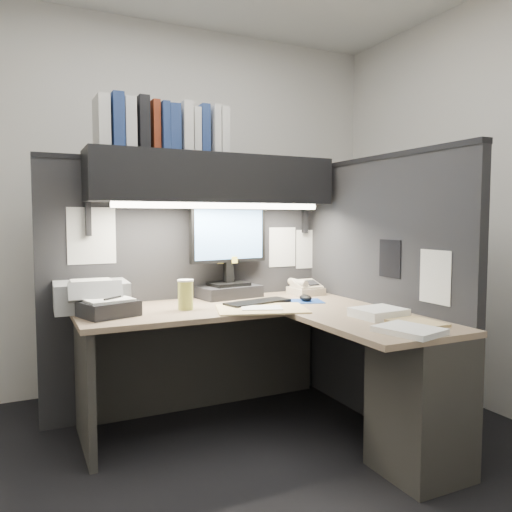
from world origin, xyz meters
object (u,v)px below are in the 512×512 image
notebook_stack (109,309)px  keyboard (258,303)px  desk (317,370)px  overhead_shelf (214,179)px  coffee_cup (186,295)px  monitor (229,262)px  printer (91,295)px  telephone (306,289)px

notebook_stack → keyboard: bearing=-0.6°
desk → keyboard: bearing=103.1°
desk → overhead_shelf: (-0.30, 0.75, 1.06)m
desk → coffee_cup: 0.85m
monitor → notebook_stack: bearing=-167.9°
overhead_shelf → coffee_cup: (-0.27, -0.24, -0.69)m
monitor → printer: size_ratio=1.50×
keyboard → telephone: telephone is taller
keyboard → notebook_stack: (-0.88, 0.01, 0.03)m
monitor → coffee_cup: bearing=-151.2°
printer → telephone: bearing=0.1°
overhead_shelf → telephone: size_ratio=7.60×
coffee_cup → keyboard: bearing=-2.6°
keyboard → printer: bearing=151.6°
telephone → printer: bearing=175.4°
overhead_shelf → telephone: overhead_shelf is taller
notebook_stack → printer: bearing=102.9°
coffee_cup → printer: size_ratio=0.40×
coffee_cup → notebook_stack: (-0.43, -0.01, -0.04)m
desk → coffee_cup: coffee_cup is taller
desk → overhead_shelf: size_ratio=1.10×
monitor → coffee_cup: (-0.39, -0.30, -0.16)m
keyboard → notebook_stack: bearing=166.5°
desk → keyboard: 0.59m
monitor → notebook_stack: (-0.83, -0.31, -0.20)m
keyboard → telephone: (0.47, 0.21, 0.03)m
monitor → keyboard: 0.40m
printer → notebook_stack: size_ratio=1.48×
monitor → keyboard: monitor is taller
overhead_shelf → coffee_cup: overhead_shelf is taller
telephone → notebook_stack: size_ratio=0.75×
coffee_cup → notebook_stack: 0.43m
coffee_cup → printer: (-0.49, 0.24, -0.00)m
desk → coffee_cup: size_ratio=10.44×
desk → monitor: (-0.17, 0.82, 0.53)m
desk → monitor: bearing=101.9°
desk → notebook_stack: size_ratio=6.23×
overhead_shelf → coffee_cup: size_ratio=9.52×
desk → monitor: size_ratio=2.82×
coffee_cup → notebook_stack: coffee_cup is taller
telephone → notebook_stack: 1.37m
keyboard → telephone: size_ratio=2.08×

